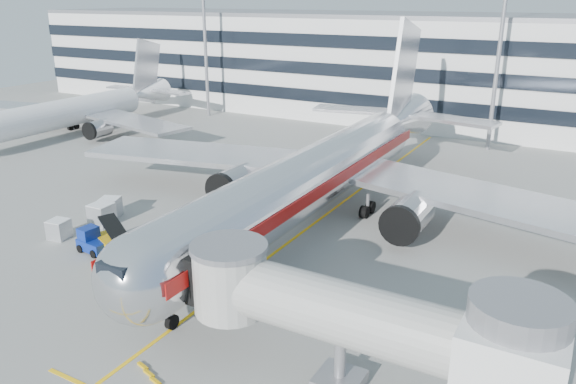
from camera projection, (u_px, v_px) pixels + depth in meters
The scene contains 14 objects.
ground at pixel (248, 272), 38.86m from camera, with size 180.00×180.00×0.00m, color gray.
lead_in_line at pixel (314, 224), 47.08m from camera, with size 0.25×70.00×0.01m, color yellow.
main_jet at pixel (324, 170), 47.10m from camera, with size 50.95×48.70×16.06m.
jet_bridge at pixel (375, 329), 25.36m from camera, with size 17.80×4.50×7.00m.
terminal at pixel (459, 69), 83.96m from camera, with size 150.00×24.25×15.60m.
light_mast_west at pixel (204, 18), 84.67m from camera, with size 2.40×1.20×25.45m.
light_mast_centre at pixel (502, 25), 64.80m from camera, with size 2.40×1.20×25.45m.
second_jet at pixel (73, 111), 76.63m from camera, with size 38.21×36.52×12.04m.
belt_loader at pixel (117, 245), 41.38m from camera, with size 5.34×3.72×2.53m.
baggage_tug at pixel (92, 241), 41.76m from camera, with size 2.61×1.81×1.86m.
cargo_container_left at pixel (102, 214), 46.65m from camera, with size 1.78×1.78×1.82m.
cargo_container_right at pixel (110, 207), 48.37m from camera, with size 2.07×2.07×1.69m.
cargo_container_front at pixel (59, 229), 44.06m from camera, with size 1.64×1.64×1.53m.
ramp_worker at pixel (138, 255), 39.63m from camera, with size 0.59×0.39×1.62m, color #ACDB17.
Camera 1 is at (19.45, -29.02, 18.10)m, focal length 35.00 mm.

